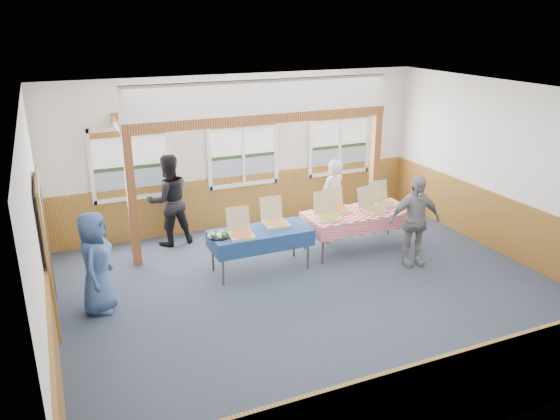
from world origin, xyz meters
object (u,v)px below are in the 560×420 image
(table_left, at_px, (260,233))
(woman_white, at_px, (332,201))
(table_right, at_px, (359,214))
(man_blue, at_px, (96,263))
(woman_black, at_px, (169,200))
(person_grey, at_px, (414,221))

(table_left, height_order, woman_white, woman_white)
(table_right, relative_size, man_blue, 1.35)
(woman_black, distance_m, person_grey, 4.66)
(table_left, relative_size, woman_white, 1.05)
(woman_white, distance_m, person_grey, 1.75)
(table_left, height_order, person_grey, person_grey)
(woman_black, height_order, man_blue, woman_black)
(woman_white, relative_size, person_grey, 1.01)
(woman_black, xyz_separation_m, man_blue, (-1.59, -2.16, -0.11))
(table_left, xyz_separation_m, man_blue, (-2.78, -0.33, 0.10))
(woman_white, relative_size, woman_black, 0.93)
(table_right, xyz_separation_m, woman_white, (-0.29, 0.53, 0.14))
(table_left, height_order, man_blue, man_blue)
(woman_black, distance_m, man_blue, 2.69)
(table_left, distance_m, woman_white, 1.92)
(table_right, relative_size, woman_black, 1.19)
(table_right, xyz_separation_m, man_blue, (-4.86, -0.48, 0.09))
(table_right, height_order, man_blue, man_blue)
(woman_black, bearing_deg, table_right, 145.73)
(woman_white, distance_m, man_blue, 4.68)
(woman_black, bearing_deg, table_left, 115.93)
(table_right, xyz_separation_m, person_grey, (0.53, -1.01, 0.13))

